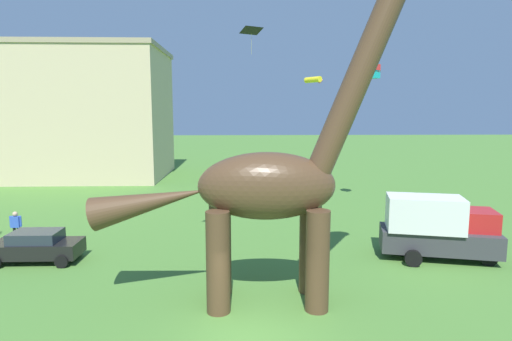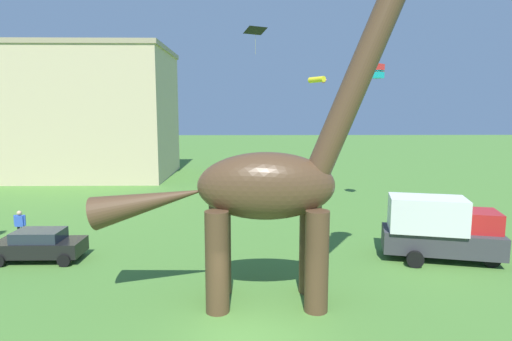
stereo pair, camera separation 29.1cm
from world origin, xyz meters
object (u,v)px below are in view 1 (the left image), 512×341
parked_box_truck (437,227)px  kite_near_high (251,31)px  person_photographer (16,224)px  kite_mid_left (315,80)px  parked_sedan_left (37,246)px  dinosaur_sculpture (265,186)px  kite_high_right (374,71)px

parked_box_truck → kite_near_high: bearing=133.2°
parked_box_truck → kite_near_high: kite_near_high is taller
person_photographer → parked_box_truck: bearing=-113.1°
kite_mid_left → person_photographer: bearing=-151.9°
parked_sedan_left → kite_mid_left: bearing=39.4°
parked_sedan_left → kite_near_high: 23.15m
dinosaur_sculpture → kite_near_high: (-0.01, 20.37, 9.36)m
dinosaur_sculpture → kite_high_right: (8.87, 15.82, 5.70)m
parked_sedan_left → kite_high_right: bearing=28.9°
parked_sedan_left → person_photographer: size_ratio=2.34×
dinosaur_sculpture → kite_mid_left: 19.29m
kite_high_right → kite_mid_left: bearing=152.4°
kite_near_high → parked_sedan_left: bearing=-125.3°
kite_high_right → kite_near_high: size_ratio=0.47×
parked_box_truck → parked_sedan_left: bearing=-166.9°
dinosaur_sculpture → kite_high_right: bearing=54.0°
dinosaur_sculpture → kite_near_high: kite_near_high is taller
dinosaur_sculpture → person_photographer: (-13.66, 8.03, -3.51)m
kite_mid_left → kite_near_high: kite_near_high is taller
dinosaur_sculpture → person_photographer: 16.22m
parked_box_truck → kite_high_right: 14.21m
dinosaur_sculpture → person_photographer: size_ratio=7.08×
parked_sedan_left → kite_mid_left: kite_mid_left is taller
dinosaur_sculpture → kite_near_high: bearing=83.3°
parked_box_truck → kite_high_right: (-0.02, 11.27, 8.65)m
parked_sedan_left → kite_mid_left: size_ratio=2.52×
parked_sedan_left → person_photographer: 4.17m
parked_box_truck → dinosaur_sculpture: bearing=-139.1°
parked_sedan_left → parked_box_truck: bearing=-0.8°
parked_sedan_left → person_photographer: (-2.64, 3.22, 0.28)m
parked_box_truck → person_photographer: parked_box_truck is taller
parked_box_truck → kite_mid_left: bearing=120.6°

